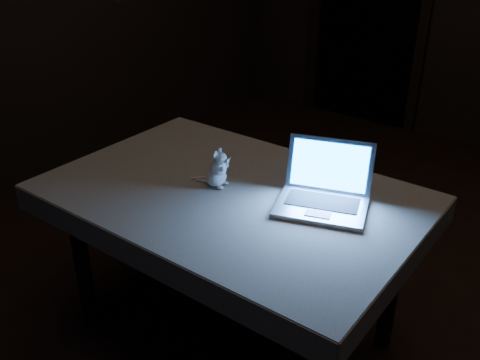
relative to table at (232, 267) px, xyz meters
The scene contains 5 objects.
floor 0.59m from the table, 51.65° to the left, with size 5.00×5.00×0.00m, color black.
table is the anchor object (origin of this frame).
tablecloth 0.32m from the table, ahead, with size 1.45×0.97×0.10m, color #B8AA97, non-canonical shape.
laptop 0.60m from the table, 14.25° to the left, with size 0.33×0.29×0.22m, color #A9AAAE, non-canonical shape.
plush_mouse 0.45m from the table, behind, with size 0.11×0.11×0.16m, color silver, non-canonical shape.
Camera 1 is at (0.87, -1.80, 1.73)m, focal length 40.00 mm.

